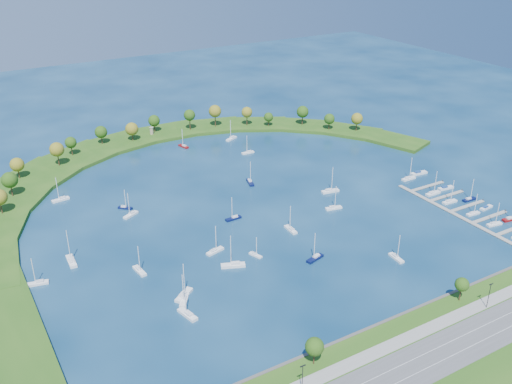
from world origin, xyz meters
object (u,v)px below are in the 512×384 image
moored_boat_16 (215,250)px  docked_boat_10 (409,178)px  moored_boat_15 (333,207)px  moored_boat_20 (61,199)px  moored_boat_3 (396,257)px  moored_boat_11 (231,138)px  dock_system (472,214)px  moored_boat_1 (291,229)px  moored_boat_10 (38,282)px  moored_boat_9 (233,218)px  moored_boat_6 (330,191)px  moored_boat_13 (184,146)px  docked_boat_8 (433,193)px  docked_boat_7 (469,199)px  moored_boat_5 (139,270)px  moored_boat_12 (233,265)px  moored_boat_14 (250,182)px  moored_boat_2 (184,299)px  moored_boat_19 (315,258)px  docked_boat_3 (511,218)px  harbor_tower (152,131)px  docked_boat_6 (450,201)px  moored_boat_21 (184,294)px  docked_boat_11 (419,173)px  moored_boat_18 (248,152)px  moored_boat_8 (188,314)px  moored_boat_7 (71,261)px  docked_boat_2 (494,223)px  moored_boat_4 (255,254)px  docked_boat_4 (473,213)px  docked_boat_5 (486,208)px  moored_boat_17 (125,207)px  docked_boat_9 (446,188)px  moored_boat_0 (131,214)px

moored_boat_16 → docked_boat_10: (123.49, 13.71, 0.01)m
moored_boat_15 → moored_boat_20: bearing=157.3°
moored_boat_3 → moored_boat_11: bearing=-178.1°
dock_system → moored_boat_20: bearing=145.4°
moored_boat_1 → moored_boat_10: 108.09m
moored_boat_1 → moored_boat_9: bearing=39.9°
moored_boat_6 → moored_boat_13: size_ratio=1.19×
docked_boat_8 → docked_boat_7: bearing=-54.3°
moored_boat_5 → moored_boat_12: size_ratio=0.85×
moored_boat_5 → moored_boat_14: (80.20, 50.93, 0.02)m
moored_boat_2 → moored_boat_19: (58.31, -1.10, 0.02)m
moored_boat_16 → docked_boat_3: bearing=-33.6°
harbor_tower → docked_boat_6: 188.02m
moored_boat_2 → moored_boat_19: 58.32m
moored_boat_14 → moored_boat_5: bearing=-42.0°
moored_boat_2 → docked_boat_6: moored_boat_2 is taller
moored_boat_21 → docked_boat_11: bearing=-22.3°
moored_boat_2 → docked_boat_8: docked_boat_8 is taller
moored_boat_2 → moored_boat_18: moored_boat_2 is taller
moored_boat_20 → moored_boat_8: bearing=91.7°
dock_system → moored_boat_12: size_ratio=5.68×
moored_boat_7 → moored_boat_9: size_ratio=1.27×
moored_boat_21 → docked_boat_2: (145.25, -21.69, -0.07)m
moored_boat_4 → moored_boat_10: moored_boat_10 is taller
dock_system → docked_boat_4: docked_boat_4 is taller
moored_boat_13 → moored_boat_4: bearing=154.1°
moored_boat_2 → docked_boat_5: bearing=121.9°
moored_boat_6 → moored_boat_21: 111.03m
moored_boat_17 → moored_boat_9: bearing=-0.5°
moored_boat_6 → docked_boat_6: 59.01m
docked_boat_7 → moored_boat_3: bearing=-160.2°
moored_boat_1 → moored_boat_13: moored_boat_1 is taller
dock_system → moored_boat_2: 146.23m
moored_boat_10 → docked_boat_11: size_ratio=1.18×
moored_boat_16 → moored_boat_21: size_ratio=0.89×
docked_boat_9 → dock_system: bearing=-105.9°
moored_boat_4 → docked_boat_6: bearing=67.4°
docked_boat_9 → moored_boat_9: bearing=172.7°
moored_boat_17 → docked_boat_9: moored_boat_17 is taller
dock_system → moored_boat_14: 111.53m
moored_boat_1 → moored_boat_18: 96.27m
moored_boat_0 → docked_boat_11: size_ratio=1.22×
moored_boat_14 → moored_boat_16: (-47.55, -52.87, -0.02)m
moored_boat_8 → moored_boat_13: (66.58, 153.23, -0.05)m
moored_boat_3 → moored_boat_20: moored_boat_20 is taller
moored_boat_8 → docked_boat_9: (159.26, 28.58, -0.28)m
moored_boat_16 → moored_boat_14: bearing=33.1°
moored_boat_3 → moored_boat_10: (-131.56, 56.17, 0.00)m
moored_boat_15 → moored_boat_2: bearing=-149.6°
docked_boat_4 → moored_boat_16: bearing=168.8°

